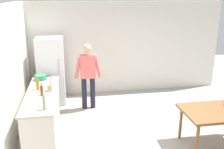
% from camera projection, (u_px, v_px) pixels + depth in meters
% --- Properties ---
extents(ground_plane, '(14.00, 14.00, 0.00)m').
position_uv_depth(ground_plane, '(143.00, 143.00, 5.11)').
color(ground_plane, '#9E998E').
extents(wall_back, '(6.40, 0.12, 2.70)m').
position_uv_depth(wall_back, '(117.00, 48.00, 7.53)').
color(wall_back, silver).
rests_on(wall_back, ground_plane).
extents(wall_left, '(0.12, 5.60, 2.70)m').
position_uv_depth(wall_left, '(1.00, 84.00, 4.49)').
color(wall_left, silver).
rests_on(wall_left, ground_plane).
extents(kitchen_counter, '(0.64, 2.20, 0.90)m').
position_uv_depth(kitchen_counter, '(43.00, 112.00, 5.41)').
color(kitchen_counter, beige).
rests_on(kitchen_counter, ground_plane).
extents(refrigerator, '(0.70, 0.67, 1.80)m').
position_uv_depth(refrigerator, '(51.00, 71.00, 6.80)').
color(refrigerator, white).
rests_on(refrigerator, ground_plane).
extents(person, '(0.70, 0.22, 1.70)m').
position_uv_depth(person, '(88.00, 72.00, 6.41)').
color(person, '#1E1E2D').
rests_on(person, ground_plane).
extents(dining_table, '(1.40, 0.90, 0.75)m').
position_uv_depth(dining_table, '(219.00, 114.00, 4.85)').
color(dining_table, brown).
rests_on(dining_table, ground_plane).
extents(cooking_pot, '(0.40, 0.28, 0.12)m').
position_uv_depth(cooking_pot, '(41.00, 77.00, 6.08)').
color(cooking_pot, '#2D845B').
rests_on(cooking_pot, kitchen_counter).
extents(utensil_jar, '(0.11, 0.11, 0.32)m').
position_uv_depth(utensil_jar, '(50.00, 87.00, 5.36)').
color(utensil_jar, tan).
rests_on(utensil_jar, kitchen_counter).
extents(bottle_vinegar_tall, '(0.06, 0.06, 0.32)m').
position_uv_depth(bottle_vinegar_tall, '(44.00, 103.00, 4.46)').
color(bottle_vinegar_tall, gray).
rests_on(bottle_vinegar_tall, kitchen_counter).
extents(bottle_oil_amber, '(0.06, 0.06, 0.28)m').
position_uv_depth(bottle_oil_amber, '(38.00, 85.00, 5.42)').
color(bottle_oil_amber, '#996619').
rests_on(bottle_oil_amber, kitchen_counter).
extents(bottle_beer_brown, '(0.06, 0.06, 0.26)m').
position_uv_depth(bottle_beer_brown, '(42.00, 90.00, 5.11)').
color(bottle_beer_brown, '#5B3314').
rests_on(bottle_beer_brown, kitchen_counter).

